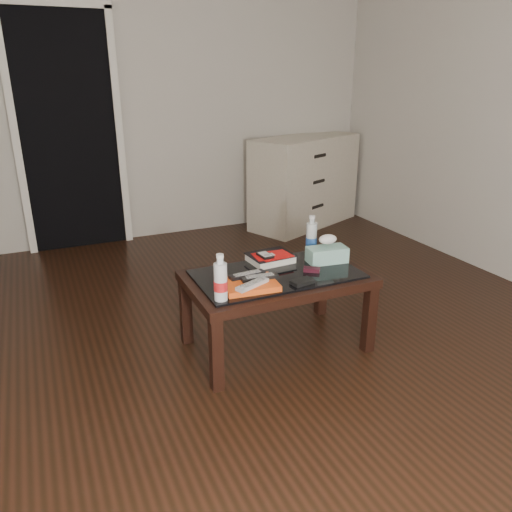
{
  "coord_description": "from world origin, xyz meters",
  "views": [
    {
      "loc": [
        -0.73,
        -2.17,
        1.52
      ],
      "look_at": [
        0.34,
        0.2,
        0.55
      ],
      "focal_mm": 35.0,
      "sensor_mm": 36.0,
      "label": 1
    }
  ],
  "objects_px": {
    "coffee_table": "(277,284)",
    "tissue_box": "(327,255)",
    "dresser": "(305,181)",
    "water_bottle_left": "(220,277)",
    "textbook": "(270,258)",
    "water_bottle_right": "(311,234)"
  },
  "relations": [
    {
      "from": "water_bottle_left",
      "to": "water_bottle_right",
      "type": "relative_size",
      "value": 1.0
    },
    {
      "from": "textbook",
      "to": "tissue_box",
      "type": "xyz_separation_m",
      "value": [
        0.3,
        -0.14,
        0.02
      ]
    },
    {
      "from": "textbook",
      "to": "water_bottle_left",
      "type": "relative_size",
      "value": 1.05
    },
    {
      "from": "water_bottle_right",
      "to": "tissue_box",
      "type": "relative_size",
      "value": 1.03
    },
    {
      "from": "coffee_table",
      "to": "water_bottle_right",
      "type": "distance_m",
      "value": 0.44
    },
    {
      "from": "coffee_table",
      "to": "dresser",
      "type": "relative_size",
      "value": 0.77
    },
    {
      "from": "dresser",
      "to": "tissue_box",
      "type": "xyz_separation_m",
      "value": [
        -1.03,
        -2.08,
        0.06
      ]
    },
    {
      "from": "coffee_table",
      "to": "dresser",
      "type": "distance_m",
      "value": 2.52
    },
    {
      "from": "tissue_box",
      "to": "water_bottle_left",
      "type": "bearing_deg",
      "value": -156.19
    },
    {
      "from": "water_bottle_left",
      "to": "tissue_box",
      "type": "distance_m",
      "value": 0.79
    },
    {
      "from": "textbook",
      "to": "water_bottle_left",
      "type": "distance_m",
      "value": 0.59
    },
    {
      "from": "water_bottle_left",
      "to": "water_bottle_right",
      "type": "xyz_separation_m",
      "value": [
        0.74,
        0.4,
        0.0
      ]
    },
    {
      "from": "coffee_table",
      "to": "dresser",
      "type": "xyz_separation_m",
      "value": [
        1.37,
        2.11,
        0.05
      ]
    },
    {
      "from": "coffee_table",
      "to": "tissue_box",
      "type": "distance_m",
      "value": 0.36
    },
    {
      "from": "dresser",
      "to": "water_bottle_left",
      "type": "xyz_separation_m",
      "value": [
        -1.78,
        -2.31,
        0.13
      ]
    },
    {
      "from": "dresser",
      "to": "textbook",
      "type": "relative_size",
      "value": 5.2
    },
    {
      "from": "dresser",
      "to": "tissue_box",
      "type": "height_order",
      "value": "dresser"
    },
    {
      "from": "water_bottle_right",
      "to": "water_bottle_left",
      "type": "bearing_deg",
      "value": -151.61
    },
    {
      "from": "textbook",
      "to": "water_bottle_left",
      "type": "xyz_separation_m",
      "value": [
        -0.45,
        -0.37,
        0.1
      ]
    },
    {
      "from": "textbook",
      "to": "water_bottle_left",
      "type": "bearing_deg",
      "value": -144.55
    },
    {
      "from": "coffee_table",
      "to": "tissue_box",
      "type": "relative_size",
      "value": 4.35
    },
    {
      "from": "dresser",
      "to": "water_bottle_left",
      "type": "distance_m",
      "value": 2.91
    }
  ]
}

